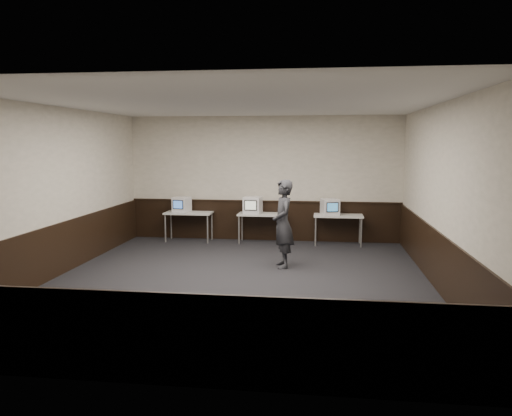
% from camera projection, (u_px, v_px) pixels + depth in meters
% --- Properties ---
extents(floor, '(8.00, 8.00, 0.00)m').
position_uv_depth(floor, '(239.00, 281.00, 9.12)').
color(floor, black).
rests_on(floor, ground).
extents(ceiling, '(8.00, 8.00, 0.00)m').
position_uv_depth(ceiling, '(238.00, 103.00, 8.70)').
color(ceiling, white).
rests_on(ceiling, back_wall).
extents(back_wall, '(7.00, 0.00, 7.00)m').
position_uv_depth(back_wall, '(264.00, 179.00, 12.84)').
color(back_wall, beige).
rests_on(back_wall, ground).
extents(front_wall, '(7.00, 0.00, 7.00)m').
position_uv_depth(front_wall, '(173.00, 235.00, 4.98)').
color(front_wall, beige).
rests_on(front_wall, ground).
extents(left_wall, '(0.00, 8.00, 8.00)m').
position_uv_depth(left_wall, '(55.00, 192.00, 9.36)').
color(left_wall, beige).
rests_on(left_wall, ground).
extents(right_wall, '(0.00, 8.00, 8.00)m').
position_uv_depth(right_wall, '(442.00, 197.00, 8.46)').
color(right_wall, beige).
rests_on(right_wall, ground).
extents(wainscot_back, '(6.98, 0.04, 1.00)m').
position_uv_depth(wainscot_back, '(264.00, 221.00, 12.97)').
color(wainscot_back, black).
rests_on(wainscot_back, back_wall).
extents(wainscot_front, '(6.98, 0.04, 1.00)m').
position_uv_depth(wainscot_front, '(176.00, 340.00, 5.14)').
color(wainscot_front, black).
rests_on(wainscot_front, front_wall).
extents(wainscot_left, '(0.04, 7.98, 1.00)m').
position_uv_depth(wainscot_left, '(59.00, 249.00, 9.50)').
color(wainscot_left, black).
rests_on(wainscot_left, left_wall).
extents(wainscot_right, '(0.04, 7.98, 1.00)m').
position_uv_depth(wainscot_right, '(437.00, 260.00, 8.61)').
color(wainscot_right, black).
rests_on(wainscot_right, right_wall).
extents(wainscot_rail, '(6.98, 0.06, 0.04)m').
position_uv_depth(wainscot_rail, '(264.00, 201.00, 12.88)').
color(wainscot_rail, black).
rests_on(wainscot_rail, wainscot_back).
extents(desk_left, '(1.20, 0.60, 0.75)m').
position_uv_depth(desk_left, '(189.00, 215.00, 12.81)').
color(desk_left, silver).
rests_on(desk_left, ground).
extents(desk_center, '(1.20, 0.60, 0.75)m').
position_uv_depth(desk_center, '(262.00, 216.00, 12.57)').
color(desk_center, silver).
rests_on(desk_center, ground).
extents(desk_right, '(1.20, 0.60, 0.75)m').
position_uv_depth(desk_right, '(338.00, 218.00, 12.33)').
color(desk_right, silver).
rests_on(desk_right, ground).
extents(emac_left, '(0.46, 0.47, 0.39)m').
position_uv_depth(emac_left, '(182.00, 204.00, 12.83)').
color(emac_left, white).
rests_on(emac_left, desk_left).
extents(emac_center, '(0.47, 0.49, 0.42)m').
position_uv_depth(emac_center, '(253.00, 205.00, 12.53)').
color(emac_center, white).
rests_on(emac_center, desk_center).
extents(emac_right, '(0.50, 0.51, 0.40)m').
position_uv_depth(emac_right, '(330.00, 207.00, 12.27)').
color(emac_right, white).
rests_on(emac_right, desk_right).
extents(person, '(0.58, 0.74, 1.78)m').
position_uv_depth(person, '(283.00, 224.00, 10.07)').
color(person, '#28292E').
rests_on(person, ground).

